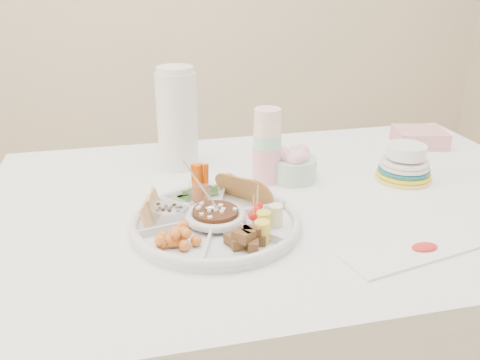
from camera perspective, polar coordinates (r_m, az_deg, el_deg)
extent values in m
cube|color=white|center=(1.51, 4.54, -15.04)|extent=(1.52, 1.02, 0.76)
cylinder|color=white|center=(1.15, -2.76, -4.41)|extent=(0.45, 0.45, 0.04)
cylinder|color=#402512|center=(1.15, -2.76, -4.08)|extent=(0.12, 0.12, 0.04)
cylinder|color=#B3C2AF|center=(1.37, 3.07, 4.14)|extent=(0.09, 0.09, 0.22)
cylinder|color=silver|center=(1.47, -7.07, 7.00)|extent=(0.14, 0.14, 0.30)
cylinder|color=silver|center=(1.41, 6.05, 1.86)|extent=(0.16, 0.16, 0.10)
cube|color=pink|center=(1.79, 19.50, 4.56)|extent=(0.19, 0.17, 0.05)
cylinder|color=#D9CF46|center=(1.47, 18.01, 1.83)|extent=(0.19, 0.19, 0.10)
cube|color=white|center=(1.12, 18.68, -7.59)|extent=(0.32, 0.16, 0.01)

